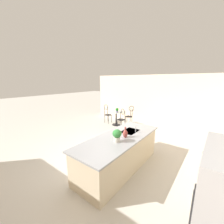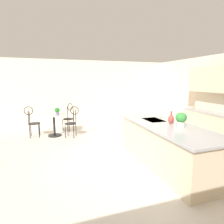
% 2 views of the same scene
% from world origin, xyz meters
% --- Properties ---
extents(ground_plane, '(40.00, 40.00, 0.00)m').
position_xyz_m(ground_plane, '(0.00, 0.00, 0.00)').
color(ground_plane, beige).
extents(wall_left_window, '(0.12, 7.80, 2.70)m').
position_xyz_m(wall_left_window, '(-4.26, 0.00, 1.35)').
color(wall_left_window, beige).
rests_on(wall_left_window, ground).
extents(kitchen_island, '(2.80, 1.06, 0.92)m').
position_xyz_m(kitchen_island, '(0.30, 0.85, 0.46)').
color(kitchen_island, beige).
rests_on(kitchen_island, ground).
extents(bistro_table, '(0.80, 0.80, 0.74)m').
position_xyz_m(bistro_table, '(-2.76, -1.47, 0.45)').
color(bistro_table, black).
rests_on(bistro_table, ground).
extents(chair_near_window, '(0.49, 0.52, 1.04)m').
position_xyz_m(chair_near_window, '(-2.44, -0.90, 0.57)').
color(chair_near_window, black).
rests_on(chair_near_window, ground).
extents(chair_by_island, '(0.39, 0.49, 1.04)m').
position_xyz_m(chair_by_island, '(-2.84, -2.15, 0.57)').
color(chair_by_island, black).
rests_on(chair_by_island, ground).
extents(chair_toward_desk, '(0.54, 0.54, 1.04)m').
position_xyz_m(chair_toward_desk, '(-3.28, -0.92, 0.57)').
color(chair_toward_desk, black).
rests_on(chair_toward_desk, ground).
extents(sink_faucet, '(0.02, 0.02, 0.22)m').
position_xyz_m(sink_faucet, '(-0.25, 1.03, 1.03)').
color(sink_faucet, '#B2B5BA').
rests_on(sink_faucet, kitchen_island).
extents(potted_plant_on_table, '(0.17, 0.17, 0.24)m').
position_xyz_m(potted_plant_on_table, '(-2.68, -1.35, 0.87)').
color(potted_plant_on_table, '#7A669E').
rests_on(potted_plant_on_table, bistro_table).
extents(potted_plant_counter_near, '(0.23, 0.23, 0.32)m').
position_xyz_m(potted_plant_counter_near, '(0.60, 0.97, 1.10)').
color(potted_plant_counter_near, beige).
rests_on(potted_plant_counter_near, kitchen_island).
extents(vase_on_counter, '(0.13, 0.13, 0.29)m').
position_xyz_m(vase_on_counter, '(0.25, 0.99, 1.03)').
color(vase_on_counter, '#993D38').
rests_on(vase_on_counter, kitchen_island).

